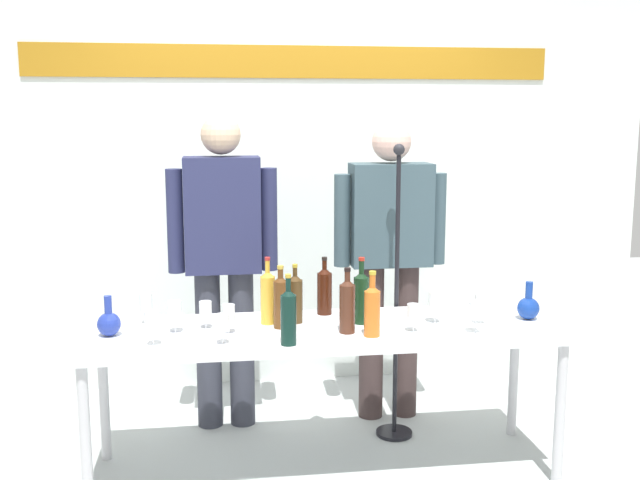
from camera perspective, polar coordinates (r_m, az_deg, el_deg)
The scene contains 26 objects.
ground_plane at distance 3.90m, azimuth 0.32°, elevation -17.11°, with size 10.00×10.00×0.00m, color #AAB1B0.
back_wall at distance 4.84m, azimuth -2.02°, elevation 6.66°, with size 4.69×0.11×3.00m.
display_table at distance 3.64m, azimuth 0.33°, elevation -7.53°, with size 2.30×0.66×0.74m.
decanter_blue_left at distance 3.61m, azimuth -15.78°, elevation -6.09°, with size 0.11×0.11×0.19m.
decanter_blue_right at distance 3.89m, azimuth 15.58°, elevation -4.93°, with size 0.11×0.11×0.19m.
presenter_left at distance 4.15m, azimuth -7.38°, elevation -0.86°, with size 0.60×0.22×1.75m.
presenter_right at distance 4.26m, azimuth 5.34°, elevation -0.70°, with size 0.64×0.22×1.71m.
wine_bottle_0 at distance 3.66m, azimuth 3.16°, elevation -4.27°, with size 0.08×0.08×0.33m.
wine_bottle_1 at distance 3.59m, azimuth -3.01°, elevation -4.61°, with size 0.07×0.07×0.30m.
wine_bottle_2 at distance 3.46m, azimuth 3.99°, elevation -5.24°, with size 0.07×0.07×0.31m.
wine_bottle_3 at distance 3.51m, azimuth 2.09°, elevation -4.92°, with size 0.07×0.07×0.31m.
wine_bottle_4 at distance 3.33m, azimuth -2.42°, elevation -5.76°, with size 0.07×0.07×0.32m.
wine_bottle_5 at distance 3.66m, azimuth -3.99°, elevation -4.27°, with size 0.07×0.07×0.33m.
wine_bottle_6 at distance 3.68m, azimuth -1.91°, elevation -4.39°, with size 0.07×0.07×0.29m.
wine_bottle_7 at distance 3.83m, azimuth 0.34°, elevation -3.80°, with size 0.08×0.08×0.30m.
wine_glass_left_0 at distance 3.36m, azimuth -7.45°, elevation -6.33°, with size 0.06×0.06×0.14m.
wine_glass_left_1 at distance 3.75m, azimuth -13.11°, elevation -4.68°, with size 0.06×0.06×0.16m.
wine_glass_left_2 at distance 3.57m, azimuth -11.02°, elevation -5.29°, with size 0.06×0.06×0.15m.
wine_glass_left_3 at distance 3.39m, azimuth -12.66°, elevation -6.07°, with size 0.07×0.07×0.16m.
wine_glass_left_4 at distance 3.52m, azimuth -6.98°, elevation -5.61°, with size 0.06×0.06×0.14m.
wine_glass_left_5 at distance 3.62m, azimuth -8.72°, elevation -5.26°, with size 0.06×0.06×0.13m.
wine_glass_right_0 at distance 3.58m, azimuth 11.80°, elevation -5.32°, with size 0.07×0.07×0.15m.
wine_glass_right_1 at distance 3.55m, azimuth 7.13°, elevation -5.45°, with size 0.06×0.06×0.14m.
wine_glass_right_2 at distance 3.73m, azimuth 12.22°, elevation -4.65°, with size 0.06×0.06×0.15m.
wine_glass_right_3 at distance 3.70m, azimuth 8.78°, elevation -4.55°, with size 0.07×0.07×0.16m.
microphone_stand at distance 4.10m, azimuth 5.79°, elevation -7.61°, with size 0.20×0.20×1.60m.
Camera 1 is at (-0.51, -3.44, 1.75)m, focal length 42.01 mm.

